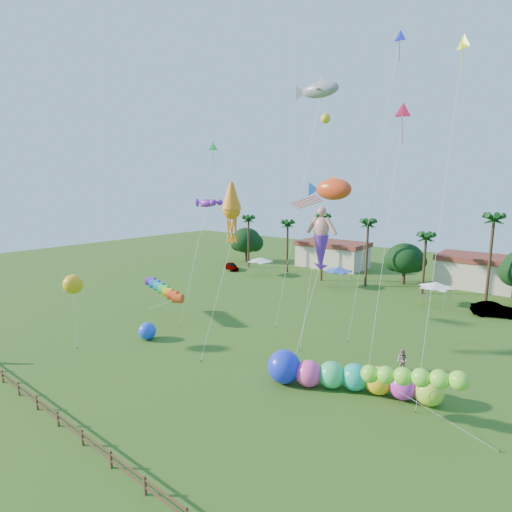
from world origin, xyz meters
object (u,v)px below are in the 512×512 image
Objects in this scene: spectator_b at (402,361)px; blue_ball at (147,331)px; caterpillar_inflatable at (344,377)px; car_a at (232,266)px; car_b at (495,310)px.

blue_ball is (-21.83, -8.79, -0.07)m from spectator_b.
caterpillar_inflatable reaches higher than spectator_b.
car_a is 2.31× the size of blue_ball.
caterpillar_inflatable is (-5.76, -26.49, 0.27)m from car_b.
blue_ball is (-19.57, -3.03, -0.21)m from caterpillar_inflatable.
caterpillar_inflatable is (35.59, -26.83, 0.40)m from car_a.
car_b is 2.83× the size of blue_ball.
caterpillar_inflatable is 7.13× the size of blue_ball.
car_b is 0.40× the size of caterpillar_inflatable.
car_b is 38.90m from blue_ball.
car_b is at bearing -61.42° from car_a.
car_a is at bearing 67.26° from car_b.
spectator_b is at bearing 148.14° from car_b.
caterpillar_inflatable is 19.81m from blue_ball.
car_b is at bearing 56.19° from caterpillar_inflatable.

